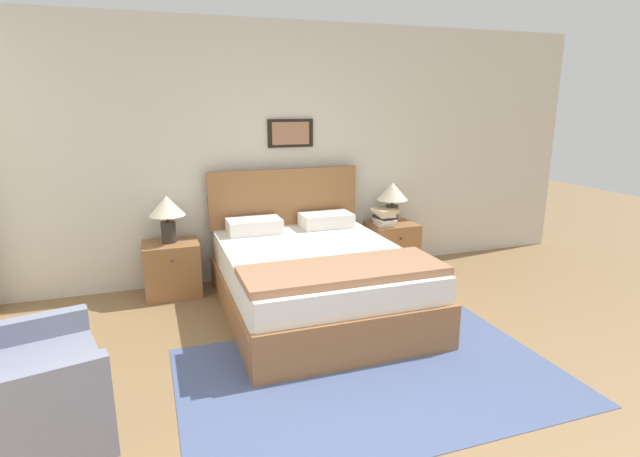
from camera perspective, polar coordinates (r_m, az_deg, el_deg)
The scene contains 13 objects.
wall_back at distance 5.19m, azimuth -6.56°, elevation 8.49°, with size 7.42×0.09×2.60m.
area_rug_main at distance 3.56m, azimuth 6.00°, elevation -16.39°, with size 2.58×1.67×0.01m.
bed at distance 4.42m, azimuth -0.59°, elevation -5.61°, with size 1.56×2.07×1.15m.
armchair at distance 3.25m, azimuth -31.08°, elevation -15.98°, with size 0.91×0.95×0.83m.
nightstand_near_window at distance 5.01m, azimuth -16.54°, elevation -4.44°, with size 0.52×0.43×0.52m.
nightstand_by_door at distance 5.59m, azimuth 8.17°, elevation -2.02°, with size 0.52×0.43×0.52m.
table_lamp_near_window at distance 4.88m, azimuth -17.09°, elevation 2.06°, with size 0.33×0.33×0.45m.
table_lamp_by_door at distance 5.48m, azimuth 8.27°, elevation 3.83°, with size 0.33×0.33×0.45m.
book_thick_bottom at distance 5.43m, azimuth 7.38°, elevation 0.59°, with size 0.20×0.23×0.04m.
book_hardcover_middle at distance 5.43m, azimuth 7.39°, elevation 0.97°, with size 0.18×0.29×0.03m.
book_novel_upper at distance 5.42m, azimuth 7.40°, elevation 1.30°, with size 0.20×0.24×0.03m.
book_slim_near_top at distance 5.41m, azimuth 7.41°, elevation 1.63°, with size 0.18×0.26×0.03m.
book_paperback_top at distance 5.40m, azimuth 7.43°, elevation 2.02°, with size 0.26×0.27×0.04m.
Camera 1 is at (-1.13, -1.80, 1.82)m, focal length 28.00 mm.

